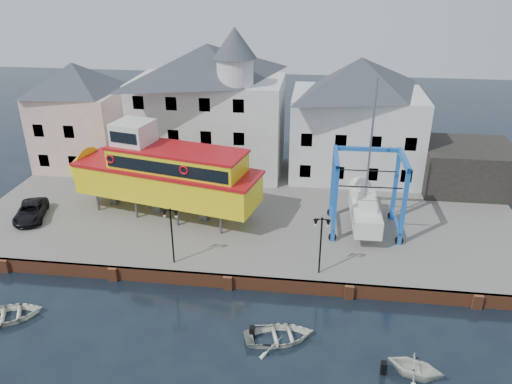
# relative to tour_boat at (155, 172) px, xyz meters

# --- Properties ---
(ground) EXTENTS (140.00, 140.00, 0.00)m
(ground) POSITION_rel_tour_boat_xyz_m (7.39, -8.50, -4.59)
(ground) COLOR black
(ground) RESTS_ON ground
(hardstanding) EXTENTS (44.00, 22.00, 1.00)m
(hardstanding) POSITION_rel_tour_boat_xyz_m (7.39, 2.50, -4.09)
(hardstanding) COLOR #5F5A53
(hardstanding) RESTS_ON ground
(quay_wall) EXTENTS (44.00, 0.47, 1.00)m
(quay_wall) POSITION_rel_tour_boat_xyz_m (7.39, -8.40, -4.09)
(quay_wall) COLOR brown
(quay_wall) RESTS_ON ground
(building_pink) EXTENTS (8.00, 7.00, 10.30)m
(building_pink) POSITION_rel_tour_boat_xyz_m (-10.61, 9.50, 1.56)
(building_pink) COLOR #CDA39B
(building_pink) RESTS_ON hardstanding
(building_white_main) EXTENTS (14.00, 8.30, 14.00)m
(building_white_main) POSITION_rel_tour_boat_xyz_m (2.52, 9.89, 2.75)
(building_white_main) COLOR silver
(building_white_main) RESTS_ON hardstanding
(building_white_right) EXTENTS (12.00, 8.00, 11.20)m
(building_white_right) POSITION_rel_tour_boat_xyz_m (16.39, 10.50, 2.01)
(building_white_right) COLOR silver
(building_white_right) RESTS_ON hardstanding
(shed_dark) EXTENTS (8.00, 7.00, 4.00)m
(shed_dark) POSITION_rel_tour_boat_xyz_m (26.39, 8.50, -1.59)
(shed_dark) COLOR black
(shed_dark) RESTS_ON hardstanding
(lamp_post_left) EXTENTS (1.12, 0.32, 4.20)m
(lamp_post_left) POSITION_rel_tour_boat_xyz_m (3.39, -7.30, -0.42)
(lamp_post_left) COLOR black
(lamp_post_left) RESTS_ON hardstanding
(lamp_post_right) EXTENTS (1.12, 0.32, 4.20)m
(lamp_post_right) POSITION_rel_tour_boat_xyz_m (13.39, -7.30, -0.42)
(lamp_post_right) COLOR black
(lamp_post_right) RESTS_ON hardstanding
(tour_boat) EXTENTS (17.97, 8.03, 7.61)m
(tour_boat) POSITION_rel_tour_boat_xyz_m (0.00, 0.00, 0.00)
(tour_boat) COLOR #59595E
(tour_boat) RESTS_ON hardstanding
(travel_lift) EXTENTS (5.58, 7.82, 11.75)m
(travel_lift) POSITION_rel_tour_boat_xyz_m (16.71, -0.16, -1.62)
(travel_lift) COLOR #184BB3
(travel_lift) RESTS_ON hardstanding
(van) EXTENTS (3.34, 4.93, 1.25)m
(van) POSITION_rel_tour_boat_xyz_m (-9.88, -2.42, -2.96)
(van) COLOR black
(van) RESTS_ON hardstanding
(motorboat_b) EXTENTS (4.70, 3.91, 0.84)m
(motorboat_b) POSITION_rel_tour_boat_xyz_m (11.23, -13.03, -4.59)
(motorboat_b) COLOR white
(motorboat_b) RESTS_ON ground
(motorboat_c) EXTENTS (3.58, 3.33, 1.54)m
(motorboat_c) POSITION_rel_tour_boat_xyz_m (18.56, -14.93, -4.59)
(motorboat_c) COLOR white
(motorboat_c) RESTS_ON ground
(motorboat_d) EXTENTS (4.96, 4.43, 0.85)m
(motorboat_d) POSITION_rel_tour_boat_xyz_m (-5.52, -13.32, -4.59)
(motorboat_d) COLOR white
(motorboat_d) RESTS_ON ground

